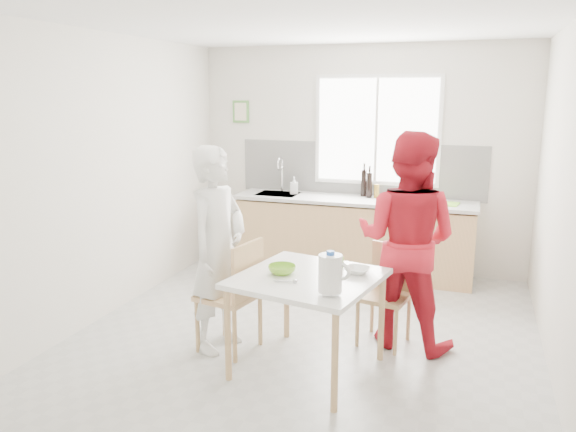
% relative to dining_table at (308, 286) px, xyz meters
% --- Properties ---
extents(ground, '(4.50, 4.50, 0.00)m').
position_rel_dining_table_xyz_m(ground, '(-0.19, 0.55, -0.69)').
color(ground, '#B7B7B2').
rests_on(ground, ground).
extents(room_shell, '(4.50, 4.50, 4.50)m').
position_rel_dining_table_xyz_m(room_shell, '(-0.19, 0.55, 0.95)').
color(room_shell, silver).
rests_on(room_shell, ground).
extents(window, '(1.50, 0.06, 1.30)m').
position_rel_dining_table_xyz_m(window, '(0.01, 2.78, 1.01)').
color(window, white).
rests_on(window, room_shell).
extents(backsplash, '(3.00, 0.02, 0.65)m').
position_rel_dining_table_xyz_m(backsplash, '(-0.19, 2.79, 0.53)').
color(backsplash, white).
rests_on(backsplash, room_shell).
extents(picture_frame, '(0.22, 0.03, 0.28)m').
position_rel_dining_table_xyz_m(picture_frame, '(-1.74, 2.78, 1.21)').
color(picture_frame, '#579644').
rests_on(picture_frame, room_shell).
extents(kitchen_counter, '(2.84, 0.64, 1.37)m').
position_rel_dining_table_xyz_m(kitchen_counter, '(-0.20, 2.50, -0.28)').
color(kitchen_counter, '#DCAB76').
rests_on(kitchen_counter, ground).
extents(dining_table, '(1.18, 1.18, 0.77)m').
position_rel_dining_table_xyz_m(dining_table, '(0.00, 0.00, 0.00)').
color(dining_table, white).
rests_on(dining_table, ground).
extents(chair_left, '(0.52, 0.52, 0.96)m').
position_rel_dining_table_xyz_m(chair_left, '(-0.66, 0.13, -0.16)').
color(chair_left, '#DCAB76').
rests_on(chair_left, ground).
extents(chair_far, '(0.47, 0.47, 0.86)m').
position_rel_dining_table_xyz_m(chair_far, '(0.50, 0.73, -0.22)').
color(chair_far, '#DCAB76').
rests_on(chair_far, ground).
extents(person_white, '(0.53, 0.70, 1.73)m').
position_rel_dining_table_xyz_m(person_white, '(-0.83, 0.16, 0.17)').
color(person_white, white).
rests_on(person_white, ground).
extents(person_red, '(1.01, 0.86, 1.84)m').
position_rel_dining_table_xyz_m(person_red, '(0.65, 0.74, 0.23)').
color(person_red, red).
rests_on(person_red, ground).
extents(bowl_green, '(0.25, 0.25, 0.07)m').
position_rel_dining_table_xyz_m(bowl_green, '(-0.21, -0.01, 0.11)').
color(bowl_green, '#7BBE2B').
rests_on(bowl_green, dining_table).
extents(bowl_white, '(0.22, 0.22, 0.05)m').
position_rel_dining_table_xyz_m(bowl_white, '(0.34, 0.19, 0.10)').
color(bowl_white, white).
rests_on(bowl_white, dining_table).
extents(milk_jug, '(0.23, 0.17, 0.29)m').
position_rel_dining_table_xyz_m(milk_jug, '(0.26, -0.34, 0.24)').
color(milk_jug, white).
rests_on(milk_jug, dining_table).
extents(green_box, '(0.12, 0.12, 0.09)m').
position_rel_dining_table_xyz_m(green_box, '(0.15, 0.26, 0.12)').
color(green_box, '#70B72A').
rests_on(green_box, dining_table).
extents(spoon, '(0.16, 0.04, 0.01)m').
position_rel_dining_table_xyz_m(spoon, '(-0.12, -0.20, 0.09)').
color(spoon, '#A5A5AA').
rests_on(spoon, dining_table).
extents(cutting_board, '(0.38, 0.29, 0.01)m').
position_rel_dining_table_xyz_m(cutting_board, '(0.83, 2.48, 0.23)').
color(cutting_board, '#87DA32').
rests_on(cutting_board, kitchen_counter).
extents(wine_bottle_a, '(0.07, 0.07, 0.32)m').
position_rel_dining_table_xyz_m(wine_bottle_a, '(-0.11, 2.68, 0.39)').
color(wine_bottle_a, black).
rests_on(wine_bottle_a, kitchen_counter).
extents(wine_bottle_b, '(0.07, 0.07, 0.30)m').
position_rel_dining_table_xyz_m(wine_bottle_b, '(-0.03, 2.61, 0.38)').
color(wine_bottle_b, black).
rests_on(wine_bottle_b, kitchen_counter).
extents(jar_amber, '(0.06, 0.06, 0.16)m').
position_rel_dining_table_xyz_m(jar_amber, '(0.06, 2.62, 0.31)').
color(jar_amber, olive).
rests_on(jar_amber, kitchen_counter).
extents(soap_bottle, '(0.12, 0.12, 0.21)m').
position_rel_dining_table_xyz_m(soap_bottle, '(-0.95, 2.56, 0.33)').
color(soap_bottle, '#999999').
rests_on(soap_bottle, kitchen_counter).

